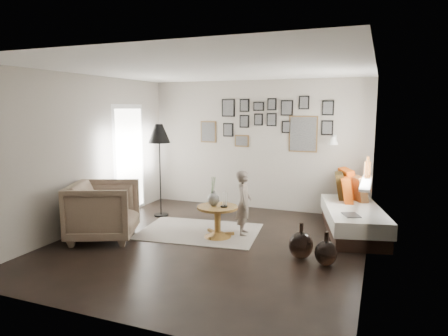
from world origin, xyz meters
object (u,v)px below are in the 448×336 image
at_px(daybed, 353,215).
at_px(armchair, 104,211).
at_px(magazine_basket, 87,226).
at_px(demijohn_large, 301,245).
at_px(child, 244,203).
at_px(vase, 213,197).
at_px(demijohn_small, 326,253).
at_px(floor_lamp, 159,137).
at_px(pedestal_table, 218,223).

height_order(daybed, armchair, daybed).
distance_m(armchair, magazine_basket, 0.38).
distance_m(demijohn_large, child, 1.33).
bearing_deg(armchair, vase, -88.10).
bearing_deg(magazine_basket, demijohn_small, 3.95).
xyz_separation_m(armchair, magazine_basket, (-0.27, -0.08, -0.25)).
bearing_deg(armchair, child, -86.41).
bearing_deg(child, demijohn_small, -135.60).
relative_size(demijohn_large, child, 0.47).
xyz_separation_m(floor_lamp, child, (1.84, -0.50, -0.98)).
distance_m(pedestal_table, armchair, 1.80).
bearing_deg(armchair, demijohn_small, -110.60).
relative_size(vase, armchair, 0.46).
height_order(pedestal_table, daybed, daybed).
bearing_deg(magazine_basket, armchair, 15.78).
xyz_separation_m(daybed, demijohn_small, (-0.23, -1.64, -0.12)).
height_order(pedestal_table, armchair, armchair).
distance_m(vase, daybed, 2.36).
distance_m(daybed, demijohn_large, 1.63).
bearing_deg(child, armchair, 102.02).
relative_size(daybed, armchair, 2.11).
height_order(vase, armchair, vase).
distance_m(daybed, armchair, 4.06).
bearing_deg(demijohn_large, floor_lamp, 157.29).
bearing_deg(demijohn_large, demijohn_small, -18.92).
bearing_deg(vase, child, 33.03).
relative_size(magazine_basket, demijohn_large, 0.81).
height_order(daybed, floor_lamp, floor_lamp).
xyz_separation_m(floor_lamp, demijohn_large, (2.92, -1.22, -1.32)).
xyz_separation_m(magazine_basket, child, (2.24, 1.09, 0.33)).
distance_m(magazine_basket, child, 2.51).
relative_size(pedestal_table, floor_lamp, 0.37).
bearing_deg(demijohn_large, magazine_basket, -173.58).
bearing_deg(floor_lamp, child, -15.30).
bearing_deg(armchair, magazine_basket, 82.19).
bearing_deg(daybed, armchair, -166.91).
relative_size(demijohn_small, child, 0.43).
relative_size(armchair, magazine_basket, 2.47).
xyz_separation_m(pedestal_table, floor_lamp, (-1.50, 0.80, 1.28)).
height_order(vase, demijohn_large, vase).
relative_size(floor_lamp, child, 1.66).
xyz_separation_m(armchair, child, (1.97, 1.01, 0.07)).
bearing_deg(pedestal_table, demijohn_small, -17.17).
bearing_deg(pedestal_table, armchair, -156.20).
bearing_deg(armchair, daybed, -86.93).
height_order(vase, magazine_basket, vase).
height_order(armchair, demijohn_large, armchair).
xyz_separation_m(armchair, demijohn_large, (3.04, 0.30, -0.26)).
bearing_deg(magazine_basket, child, 25.91).
height_order(pedestal_table, child, child).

